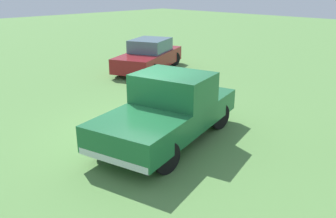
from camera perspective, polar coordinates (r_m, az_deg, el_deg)
ground_plane at (r=9.95m, az=-4.25°, el=-3.93°), size 80.00×80.00×0.00m
pickup_truck at (r=9.22m, az=0.38°, el=0.33°), size 5.00×3.01×1.79m
sedan_near at (r=17.25m, az=-3.10°, el=8.63°), size 4.84×3.45×1.50m
traffic_cone at (r=13.99m, az=5.72°, el=4.20°), size 0.32×0.32×0.55m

